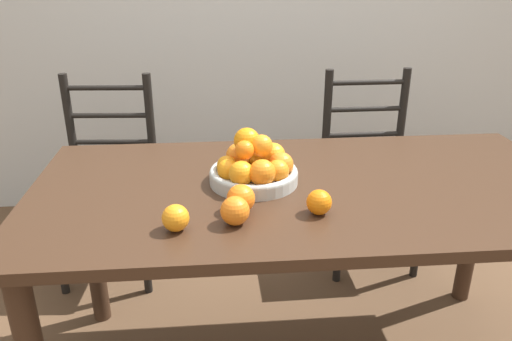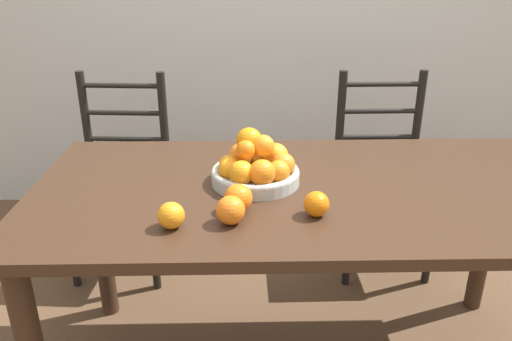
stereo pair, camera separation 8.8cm
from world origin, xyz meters
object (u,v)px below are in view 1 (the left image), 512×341
Objects in this scene: orange_loose_2 at (319,202)px; chair_right at (369,171)px; fruit_bowl at (254,167)px; orange_loose_3 at (176,218)px; orange_loose_1 at (241,198)px; chair_left at (108,180)px; orange_loose_0 at (235,211)px.

chair_right is at bearing 64.11° from orange_loose_2.
fruit_bowl is 1.01m from chair_right.
fruit_bowl is 0.28m from orange_loose_2.
fruit_bowl reaches higher than orange_loose_3.
chair_left is (-0.57, 0.91, -0.33)m from orange_loose_1.
orange_loose_2 is (0.22, -0.03, -0.00)m from orange_loose_1.
fruit_bowl is 1.01m from chair_left.
chair_right reaches higher than fruit_bowl.
orange_loose_0 is 0.07m from orange_loose_1.
chair_right reaches higher than orange_loose_2.
orange_loose_2 is 0.08× the size of chair_right.
orange_loose_3 is 1.36m from chair_right.
orange_loose_3 is (-0.16, -0.02, -0.00)m from orange_loose_0.
chair_right is at bearing 53.49° from orange_loose_1.
orange_loose_1 is (0.02, 0.07, 0.00)m from orange_loose_0.
orange_loose_3 is at bearing -152.61° from orange_loose_1.
orange_loose_2 is 1.27m from chair_left.
orange_loose_2 is at bearing -54.75° from fruit_bowl.
chair_right is at bearing 49.11° from fruit_bowl.
chair_right reaches higher than orange_loose_1.
orange_loose_3 is at bearing -64.60° from chair_left.
chair_right is at bearing 4.10° from chair_left.
chair_left is at bearing 121.90° from orange_loose_1.
fruit_bowl reaches higher than orange_loose_0.
fruit_bowl reaches higher than orange_loose_1.
chair_left is at bearing 179.41° from chair_right.
fruit_bowl is 0.30× the size of chair_left.
orange_loose_1 is 1.12× the size of orange_loose_3.
chair_right reaches higher than orange_loose_3.
chair_left is (-0.78, 0.95, -0.32)m from orange_loose_2.
orange_loose_1 reaches higher than orange_loose_3.
orange_loose_0 is 0.16m from orange_loose_3.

